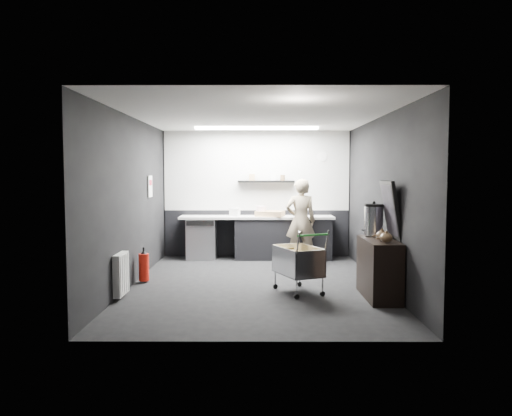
{
  "coord_description": "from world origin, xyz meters",
  "views": [
    {
      "loc": [
        0.02,
        -7.96,
        1.79
      ],
      "look_at": [
        -0.01,
        0.4,
        1.21
      ],
      "focal_mm": 35.0,
      "sensor_mm": 36.0,
      "label": 1
    }
  ],
  "objects": [
    {
      "name": "fire_extinguisher",
      "position": [
        -1.85,
        0.14,
        0.27
      ],
      "size": [
        0.17,
        0.17,
        0.55
      ],
      "color": "red",
      "rests_on": "floor"
    },
    {
      "name": "poster_red_band",
      "position": [
        -1.98,
        1.3,
        1.62
      ],
      "size": [
        0.02,
        0.22,
        0.1
      ],
      "primitive_type": "cube",
      "color": "#B5162D",
      "rests_on": "poster"
    },
    {
      "name": "prep_counter",
      "position": [
        0.14,
        2.42,
        0.46
      ],
      "size": [
        3.2,
        0.61,
        0.9
      ],
      "color": "black",
      "rests_on": "floor"
    },
    {
      "name": "white_container",
      "position": [
        -0.46,
        2.37,
        0.99
      ],
      "size": [
        0.23,
        0.2,
        0.17
      ],
      "primitive_type": "cube",
      "rotation": [
        0.0,
        0.0,
        -0.3
      ],
      "color": "white",
      "rests_on": "prep_counter"
    },
    {
      "name": "cardboard_box",
      "position": [
        0.28,
        2.37,
        0.96
      ],
      "size": [
        0.64,
        0.55,
        0.11
      ],
      "primitive_type": "cube",
      "rotation": [
        0.0,
        0.0,
        -0.26
      ],
      "color": "#A07F55",
      "rests_on": "prep_counter"
    },
    {
      "name": "poster",
      "position": [
        -1.98,
        1.3,
        1.55
      ],
      "size": [
        0.02,
        0.3,
        0.4
      ],
      "primitive_type": "cube",
      "color": "white",
      "rests_on": "wall_left"
    },
    {
      "name": "sideboard",
      "position": [
        1.78,
        -0.83,
        0.54
      ],
      "size": [
        0.48,
        1.13,
        1.69
      ],
      "color": "black",
      "rests_on": "floor"
    },
    {
      "name": "person",
      "position": [
        0.88,
        1.97,
        0.84
      ],
      "size": [
        0.65,
        0.46,
        1.68
      ],
      "primitive_type": "imported",
      "rotation": [
        0.0,
        0.0,
        3.23
      ],
      "color": "#BAAF93",
      "rests_on": "floor"
    },
    {
      "name": "floating_shelf",
      "position": [
        0.2,
        2.62,
        1.62
      ],
      "size": [
        1.2,
        0.22,
        0.04
      ],
      "primitive_type": "cube",
      "color": "black",
      "rests_on": "wall_back"
    },
    {
      "name": "ceiling",
      "position": [
        0.0,
        0.0,
        2.7
      ],
      "size": [
        5.5,
        5.5,
        0.0
      ],
      "primitive_type": "plane",
      "rotation": [
        3.14,
        0.0,
        0.0
      ],
      "color": "white",
      "rests_on": "wall_back"
    },
    {
      "name": "ceiling_strip",
      "position": [
        0.0,
        1.85,
        2.67
      ],
      "size": [
        2.4,
        0.2,
        0.04
      ],
      "primitive_type": "cube",
      "color": "white",
      "rests_on": "ceiling"
    },
    {
      "name": "wall_left",
      "position": [
        -2.0,
        0.0,
        1.35
      ],
      "size": [
        0.0,
        5.5,
        5.5
      ],
      "primitive_type": "plane",
      "rotation": [
        1.57,
        0.0,
        1.57
      ],
      "color": "black",
      "rests_on": "floor"
    },
    {
      "name": "kitchen_wall_panel",
      "position": [
        0.0,
        2.73,
        1.85
      ],
      "size": [
        3.95,
        0.02,
        1.7
      ],
      "primitive_type": "cube",
      "color": "beige",
      "rests_on": "wall_back"
    },
    {
      "name": "floor",
      "position": [
        0.0,
        0.0,
        0.0
      ],
      "size": [
        5.5,
        5.5,
        0.0
      ],
      "primitive_type": "plane",
      "color": "black",
      "rests_on": "ground"
    },
    {
      "name": "shopping_cart",
      "position": [
        0.63,
        -0.55,
        0.44
      ],
      "size": [
        0.82,
        1.05,
        0.94
      ],
      "color": "silver",
      "rests_on": "floor"
    },
    {
      "name": "dado_panel",
      "position": [
        0.0,
        2.73,
        0.5
      ],
      "size": [
        3.95,
        0.02,
        1.0
      ],
      "primitive_type": "cube",
      "color": "black",
      "rests_on": "wall_back"
    },
    {
      "name": "wall_right",
      "position": [
        2.0,
        0.0,
        1.35
      ],
      "size": [
        0.0,
        5.5,
        5.5
      ],
      "primitive_type": "plane",
      "rotation": [
        1.57,
        0.0,
        -1.57
      ],
      "color": "black",
      "rests_on": "floor"
    },
    {
      "name": "wall_clock",
      "position": [
        1.4,
        2.72,
        2.15
      ],
      "size": [
        0.2,
        0.03,
        0.2
      ],
      "primitive_type": "cylinder",
      "rotation": [
        1.57,
        0.0,
        0.0
      ],
      "color": "white",
      "rests_on": "wall_back"
    },
    {
      "name": "pink_tub",
      "position": [
        0.09,
        2.42,
        1.01
      ],
      "size": [
        0.21,
        0.21,
        0.21
      ],
      "primitive_type": "cylinder",
      "color": "white",
      "rests_on": "prep_counter"
    },
    {
      "name": "wall_front",
      "position": [
        0.0,
        -2.75,
        1.35
      ],
      "size": [
        5.5,
        0.0,
        5.5
      ],
      "primitive_type": "plane",
      "rotation": [
        -1.57,
        0.0,
        0.0
      ],
      "color": "black",
      "rests_on": "floor"
    },
    {
      "name": "wall_back",
      "position": [
        0.0,
        2.75,
        1.35
      ],
      "size": [
        5.5,
        0.0,
        5.5
      ],
      "primitive_type": "plane",
      "rotation": [
        1.57,
        0.0,
        0.0
      ],
      "color": "black",
      "rests_on": "floor"
    },
    {
      "name": "radiator",
      "position": [
        -1.94,
        -0.9,
        0.35
      ],
      "size": [
        0.1,
        0.5,
        0.6
      ],
      "primitive_type": "cube",
      "color": "white",
      "rests_on": "wall_left"
    }
  ]
}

